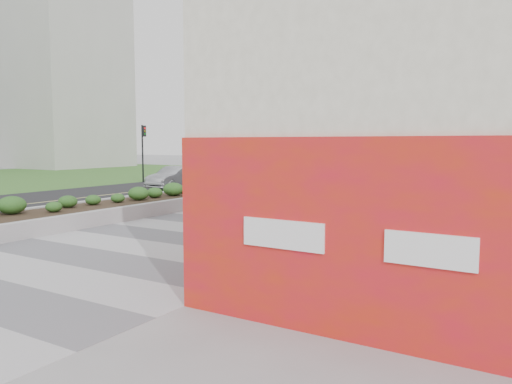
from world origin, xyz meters
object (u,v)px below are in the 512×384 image
traffic_signal_far (143,145)px  traffic_signal_near (254,145)px  car_dark (235,176)px  skateboarder (234,213)px  car_silver (175,177)px  planter (164,198)px

traffic_signal_far → traffic_signal_near: bearing=3.1°
traffic_signal_far → car_dark: traffic_signal_far is taller
traffic_signal_far → skateboarder: 22.81m
skateboarder → car_silver: bearing=126.4°
planter → traffic_signal_far: (-10.93, 10.00, 2.34)m
planter → car_silver: (-5.84, 7.52, 0.29)m
planter → traffic_signal_far: 15.00m
car_silver → skateboarder: bearing=-47.0°
car_silver → car_dark: size_ratio=0.82×
planter → car_silver: bearing=127.8°
traffic_signal_near → car_dark: bearing=-166.9°
planter → traffic_signal_far: bearing=137.5°
planter → traffic_signal_near: 10.90m
traffic_signal_near → planter: bearing=-80.7°
skateboarder → car_silver: (-12.54, 11.86, -0.07)m
skateboarder → car_dark: size_ratio=0.29×
planter → skateboarder: (6.70, -4.34, 0.36)m
traffic_signal_far → car_silver: (5.09, -2.48, -2.05)m
planter → car_dark: car_dark is taller
traffic_signal_far → car_silver: traffic_signal_far is taller
traffic_signal_far → car_dark: (7.93, 0.20, -2.00)m
traffic_signal_near → car_silver: size_ratio=0.98×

